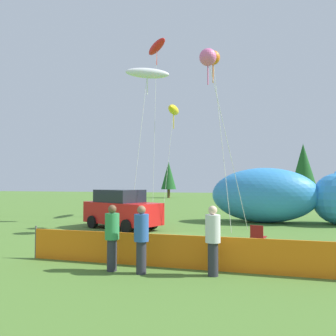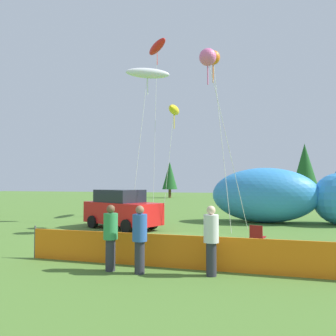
# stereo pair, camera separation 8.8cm
# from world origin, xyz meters

# --- Properties ---
(ground_plane) EXTENTS (120.00, 120.00, 0.00)m
(ground_plane) POSITION_xyz_m (0.00, 0.00, 0.00)
(ground_plane) COLOR #4C752D
(parked_car) EXTENTS (4.53, 3.40, 1.97)m
(parked_car) POSITION_xyz_m (-2.81, 2.74, 0.97)
(parked_car) COLOR red
(parked_car) RESTS_ON ground
(folding_chair) EXTENTS (0.58, 0.58, 0.87)m
(folding_chair) POSITION_xyz_m (3.81, -1.03, 0.52)
(folding_chair) COLOR maroon
(folding_chair) RESTS_ON ground
(inflatable_cat) EXTENTS (8.47, 3.22, 3.19)m
(inflatable_cat) POSITION_xyz_m (5.31, 7.16, 1.47)
(inflatable_cat) COLOR #338CD8
(inflatable_cat) RESTS_ON ground
(safety_fence) EXTENTS (9.52, 0.20, 0.99)m
(safety_fence) POSITION_xyz_m (1.84, -4.02, 0.45)
(safety_fence) COLOR orange
(safety_fence) RESTS_ON ground
(spectator_in_grey_shirt) EXTENTS (0.38, 0.38, 1.74)m
(spectator_in_grey_shirt) POSITION_xyz_m (0.01, -4.71, 0.95)
(spectator_in_grey_shirt) COLOR #2D2D38
(spectator_in_grey_shirt) RESTS_ON ground
(spectator_in_blue_shirt) EXTENTS (0.38, 0.38, 1.74)m
(spectator_in_blue_shirt) POSITION_xyz_m (0.86, -4.77, 0.95)
(spectator_in_blue_shirt) COLOR #2D2D38
(spectator_in_blue_shirt) RESTS_ON ground
(spectator_in_green_shirt) EXTENTS (0.38, 0.38, 1.75)m
(spectator_in_green_shirt) POSITION_xyz_m (2.67, -4.51, 0.96)
(spectator_in_green_shirt) COLOR #2D2D38
(spectator_in_green_shirt) RESTS_ON ground
(kite_white_ghost) EXTENTS (2.72, 2.07, 9.28)m
(kite_white_ghost) POSITION_xyz_m (-2.40, 5.65, 8.88)
(kite_white_ghost) COLOR silver
(kite_white_ghost) RESTS_ON ground
(kite_red_lizard) EXTENTS (2.06, 2.29, 12.42)m
(kite_red_lizard) POSITION_xyz_m (-2.79, 8.92, 11.85)
(kite_red_lizard) COLOR silver
(kite_red_lizard) RESTS_ON ground
(kite_yellow_hero) EXTENTS (0.92, 2.76, 7.75)m
(kite_yellow_hero) POSITION_xyz_m (-1.58, 9.01, 7.33)
(kite_yellow_hero) COLOR silver
(kite_yellow_hero) RESTS_ON ground
(kite_orange_flower) EXTENTS (1.31, 1.52, 9.11)m
(kite_orange_flower) POSITION_xyz_m (1.76, 3.78, 8.68)
(kite_orange_flower) COLOR silver
(kite_orange_flower) RESTS_ON ground
(kite_pink_octopus) EXTENTS (2.11, 2.29, 8.57)m
(kite_pink_octopus) POSITION_xyz_m (1.71, 2.14, 8.12)
(kite_pink_octopus) COLOR silver
(kite_pink_octopus) RESTS_ON ground
(horizon_tree_west) EXTENTS (3.32, 3.32, 7.91)m
(horizon_tree_west) POSITION_xyz_m (10.82, 37.55, 4.86)
(horizon_tree_west) COLOR brown
(horizon_tree_west) RESTS_ON ground
(horizon_tree_mid) EXTENTS (2.27, 2.27, 5.42)m
(horizon_tree_mid) POSITION_xyz_m (-8.54, 34.84, 3.33)
(horizon_tree_mid) COLOR brown
(horizon_tree_mid) RESTS_ON ground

